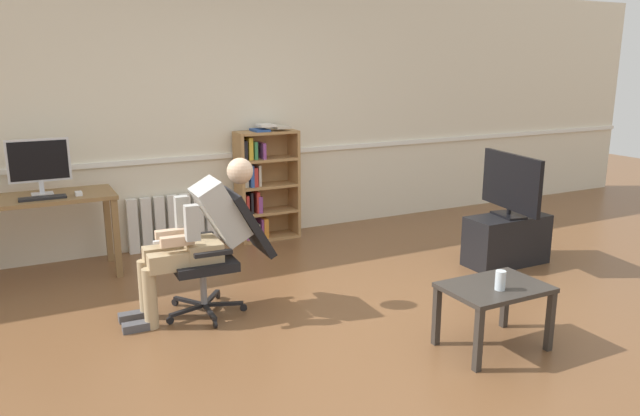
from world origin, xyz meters
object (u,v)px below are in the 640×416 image
Objects in this scene: imac_monitor at (39,163)px; keyboard at (43,198)px; computer_desk at (43,209)px; radiator at (173,222)px; tv_stand at (507,240)px; tv_screen at (511,184)px; computer_mouse at (79,193)px; drinking_glass at (500,280)px; coffee_table at (494,295)px; office_chair at (223,246)px; person_seated at (199,233)px; bookshelf at (262,185)px.

imac_monitor is 0.35m from keyboard.
computer_desk is 1.33m from radiator.
tv_screen is at bearing -8.88° from tv_stand.
keyboard is at bearing -92.53° from imac_monitor.
imac_monitor is 0.64× the size of tv_stand.
drinking_glass is at bearing -51.12° from computer_mouse.
tv_screen is (3.63, -1.46, 0.01)m from computer_mouse.
imac_monitor is at bearing 131.28° from coffee_table.
imac_monitor is 0.54× the size of office_chair.
computer_mouse reaches higher than keyboard.
coffee_table is (1.59, -1.46, -0.26)m from person_seated.
tv_screen is at bearing 88.25° from person_seated.
radiator is (-0.96, 0.10, -0.31)m from bookshelf.
computer_mouse is at bearing -143.52° from office_chair.
coffee_table is at bearing 68.08° from drinking_glass.
bookshelf is 9.66× the size of drinking_glass.
radiator is 1.81m from office_chair.
person_seated is (0.98, -1.47, -0.39)m from imac_monitor.
person_seated is 2.94m from tv_screen.
tv_screen is (3.91, -1.66, -0.25)m from imac_monitor.
computer_mouse is 0.12× the size of tv_screen.
bookshelf is at bearing 97.33° from coffee_table.
bookshelf reaches higher than computer_mouse.
keyboard is 1.60m from person_seated.
drinking_glass is at bearing -68.08° from radiator.
computer_desk is 1.71m from person_seated.
computer_desk reaches higher than tv_stand.
tv_stand is at bearing 43.45° from coffee_table.
bookshelf is 3.24m from drinking_glass.
radiator is at bearing 174.03° from bookshelf.
office_chair is 1.39× the size of coffee_table.
radiator is 3.52m from coffee_table.
tv_screen reaches higher than office_chair.
computer_desk is 1.27× the size of office_chair.
person_seated is at bearing -51.65° from keyboard.
drinking_glass is (1.33, -3.31, 0.23)m from radiator.
computer_desk is at bearing 76.94° from tv_screen.
tv_stand is (3.92, -1.44, -0.53)m from keyboard.
drinking_glass is at bearing -48.87° from computer_desk.
computer_desk reaches higher than radiator.
bookshelf reaches higher than keyboard.
radiator is 1.08× the size of tv_screen.
bookshelf is at bearing 11.17° from keyboard.
computer_mouse reaches higher than tv_stand.
radiator is at bearing 111.92° from drinking_glass.
keyboard is at bearing -176.05° from computer_mouse.
radiator is at bearing 143.91° from tv_stand.
tv_stand is 1.85m from coffee_table.
computer_desk is 2.20m from bookshelf.
office_chair is (0.88, -1.28, -0.25)m from computer_mouse.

